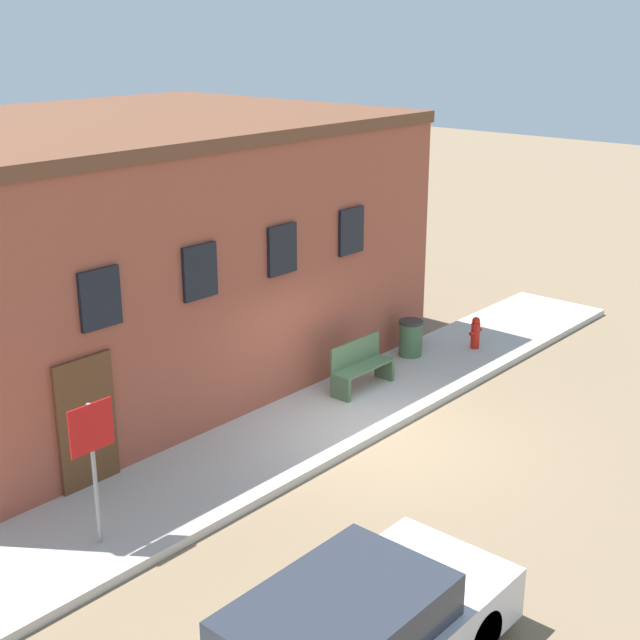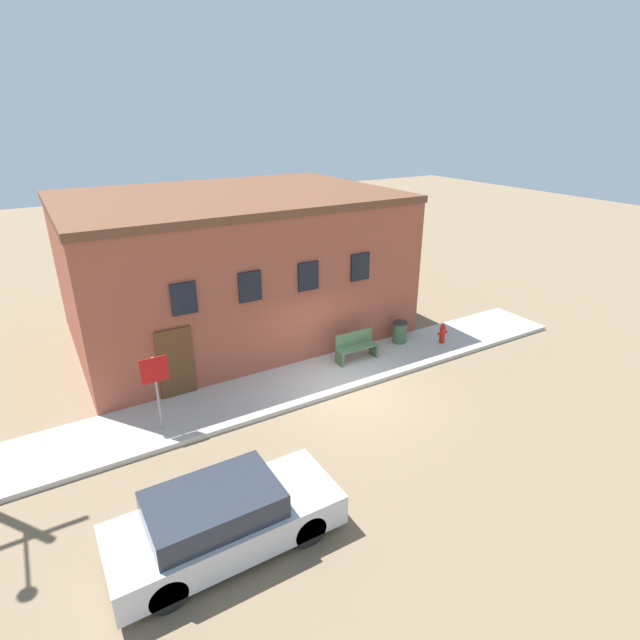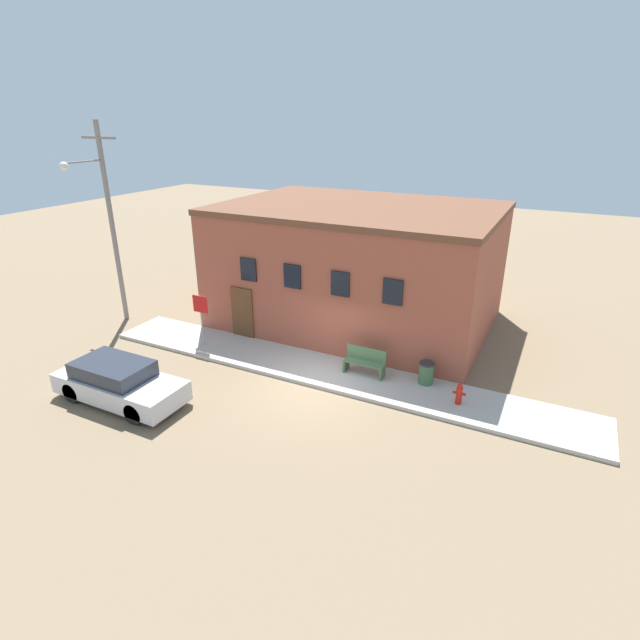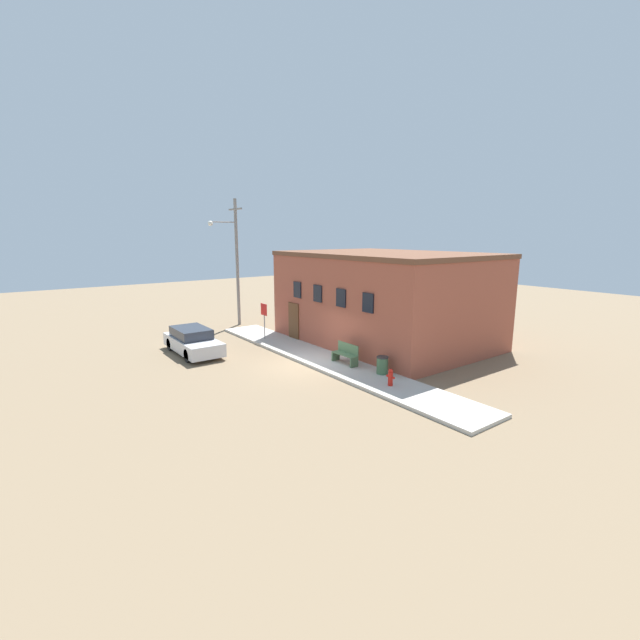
{
  "view_description": "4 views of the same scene",
  "coord_description": "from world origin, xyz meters",
  "px_view_note": "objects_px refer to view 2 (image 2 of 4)",
  "views": [
    {
      "loc": [
        -11.21,
        -8.36,
        6.89
      ],
      "look_at": [
        -0.31,
        1.14,
        2.0
      ],
      "focal_mm": 50.0,
      "sensor_mm": 36.0,
      "label": 1
    },
    {
      "loc": [
        -7.28,
        -10.55,
        7.69
      ],
      "look_at": [
        -0.31,
        1.14,
        2.0
      ],
      "focal_mm": 28.0,
      "sensor_mm": 36.0,
      "label": 2
    },
    {
      "loc": [
        6.83,
        -12.97,
        8.52
      ],
      "look_at": [
        -0.31,
        1.14,
        2.0
      ],
      "focal_mm": 28.0,
      "sensor_mm": 36.0,
      "label": 3
    },
    {
      "loc": [
        16.0,
        -10.89,
        6.05
      ],
      "look_at": [
        -0.31,
        1.14,
        2.0
      ],
      "focal_mm": 24.0,
      "sensor_mm": 36.0,
      "label": 4
    }
  ],
  "objects_px": {
    "stop_sign": "(156,380)",
    "trash_bin": "(400,332)",
    "bench": "(356,347)",
    "fire_hydrant": "(442,333)",
    "parked_car": "(224,519)"
  },
  "relations": [
    {
      "from": "stop_sign",
      "to": "trash_bin",
      "type": "bearing_deg",
      "value": 6.61
    },
    {
      "from": "trash_bin",
      "to": "bench",
      "type": "bearing_deg",
      "value": -171.37
    },
    {
      "from": "stop_sign",
      "to": "trash_bin",
      "type": "relative_size",
      "value": 2.68
    },
    {
      "from": "stop_sign",
      "to": "bench",
      "type": "distance_m",
      "value": 6.61
    },
    {
      "from": "fire_hydrant",
      "to": "trash_bin",
      "type": "xyz_separation_m",
      "value": [
        -1.27,
        0.8,
        0.04
      ]
    },
    {
      "from": "trash_bin",
      "to": "parked_car",
      "type": "xyz_separation_m",
      "value": [
        -8.51,
        -5.26,
        0.12
      ]
    },
    {
      "from": "stop_sign",
      "to": "trash_bin",
      "type": "xyz_separation_m",
      "value": [
        8.59,
        1.0,
        -1.05
      ]
    },
    {
      "from": "bench",
      "to": "fire_hydrant",
      "type": "bearing_deg",
      "value": -8.23
    },
    {
      "from": "stop_sign",
      "to": "parked_car",
      "type": "relative_size",
      "value": 0.47
    },
    {
      "from": "bench",
      "to": "parked_car",
      "type": "relative_size",
      "value": 0.33
    },
    {
      "from": "stop_sign",
      "to": "parked_car",
      "type": "distance_m",
      "value": 4.37
    },
    {
      "from": "bench",
      "to": "parked_car",
      "type": "distance_m",
      "value": 8.1
    },
    {
      "from": "fire_hydrant",
      "to": "stop_sign",
      "type": "height_order",
      "value": "stop_sign"
    },
    {
      "from": "fire_hydrant",
      "to": "trash_bin",
      "type": "bearing_deg",
      "value": 147.79
    },
    {
      "from": "trash_bin",
      "to": "parked_car",
      "type": "height_order",
      "value": "parked_car"
    }
  ]
}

